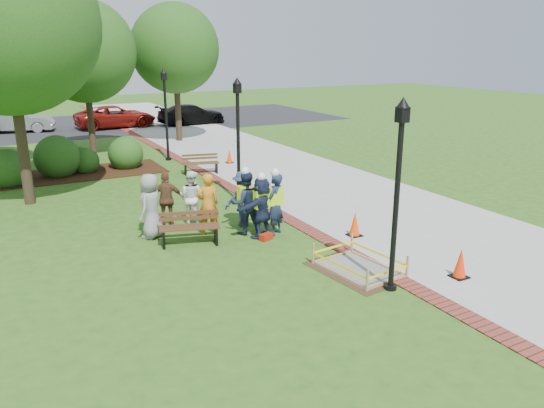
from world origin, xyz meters
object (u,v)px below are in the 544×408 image
hivis_worker_b (275,202)px  hivis_worker_c (245,201)px  bench_near (190,235)px  hivis_worker_a (262,205)px  wet_concrete_pad (359,262)px  lamp_near (398,182)px  cone_front (460,264)px

hivis_worker_b → hivis_worker_c: 0.85m
bench_near → hivis_worker_a: bearing=-10.7°
wet_concrete_pad → hivis_worker_c: bearing=108.5°
hivis_worker_c → hivis_worker_b: bearing=-33.5°
bench_near → hivis_worker_c: bearing=2.6°
lamp_near → hivis_worker_b: lamp_near is taller
hivis_worker_b → bench_near: bearing=170.9°
wet_concrete_pad → hivis_worker_b: bearing=99.3°
lamp_near → bench_near: bearing=121.8°
wet_concrete_pad → hivis_worker_a: (-0.96, 3.26, 0.70)m
bench_near → hivis_worker_a: size_ratio=0.91×
bench_near → hivis_worker_b: 2.57m
hivis_worker_b → lamp_near: bearing=-83.1°
hivis_worker_b → hivis_worker_a: bearing=178.6°
lamp_near → hivis_worker_a: bearing=102.3°
hivis_worker_a → hivis_worker_b: size_ratio=0.96×
hivis_worker_c → cone_front: bearing=-59.5°
hivis_worker_a → cone_front: bearing=-59.6°
hivis_worker_b → hivis_worker_c: bearing=146.5°
hivis_worker_b → cone_front: bearing=-63.6°
wet_concrete_pad → hivis_worker_a: bearing=106.4°
bench_near → hivis_worker_c: size_ratio=0.87×
lamp_near → hivis_worker_c: 5.26m
cone_front → hivis_worker_b: 5.31m
bench_near → hivis_worker_b: bearing=-9.1°
cone_front → hivis_worker_a: size_ratio=0.39×
lamp_near → hivis_worker_a: size_ratio=2.26×
bench_near → lamp_near: 6.07m
cone_front → hivis_worker_a: hivis_worker_a is taller
cone_front → hivis_worker_c: 6.06m
bench_near → cone_front: bench_near is taller
lamp_near → hivis_worker_a: 4.79m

